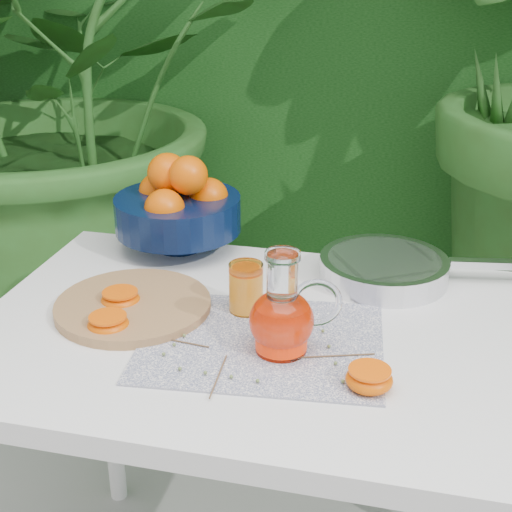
% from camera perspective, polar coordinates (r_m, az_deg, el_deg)
% --- Properties ---
extents(potted_plant_left, '(2.66, 2.66, 1.89)m').
position_cam_1_polar(potted_plant_left, '(2.59, -15.73, 13.35)').
color(potted_plant_left, '#2D5C1F').
rests_on(potted_plant_left, ground).
extents(white_table, '(1.00, 0.70, 0.75)m').
position_cam_1_polar(white_table, '(1.32, -0.21, -8.78)').
color(white_table, white).
rests_on(white_table, ground).
extents(placemat, '(0.44, 0.36, 0.00)m').
position_cam_1_polar(placemat, '(1.23, 0.45, -6.87)').
color(placemat, '#0C1947').
rests_on(placemat, white_table).
extents(cutting_board, '(0.36, 0.36, 0.02)m').
position_cam_1_polar(cutting_board, '(1.35, -9.80, -3.95)').
color(cutting_board, olive).
rests_on(cutting_board, white_table).
extents(fruit_bowl, '(0.29, 0.29, 0.22)m').
position_cam_1_polar(fruit_bowl, '(1.57, -6.22, 4.04)').
color(fruit_bowl, black).
rests_on(fruit_bowl, white_table).
extents(juice_pitcher, '(0.16, 0.13, 0.18)m').
position_cam_1_polar(juice_pitcher, '(1.17, 2.17, -4.94)').
color(juice_pitcher, white).
rests_on(juice_pitcher, white_table).
extents(juice_tumbler, '(0.07, 0.07, 0.09)m').
position_cam_1_polar(juice_tumbler, '(1.30, -0.80, -2.62)').
color(juice_tumbler, white).
rests_on(juice_tumbler, white_table).
extents(saute_pan, '(0.47, 0.30, 0.05)m').
position_cam_1_polar(saute_pan, '(1.46, 10.35, -0.91)').
color(saute_pan, silver).
rests_on(saute_pan, white_table).
extents(orange_halves, '(0.55, 0.23, 0.04)m').
position_cam_1_polar(orange_halves, '(1.23, -5.27, -6.05)').
color(orange_halves, '#EF6702').
rests_on(orange_halves, white_table).
extents(thyme_sprigs, '(0.38, 0.24, 0.01)m').
position_cam_1_polar(thyme_sprigs, '(1.18, -0.78, -8.06)').
color(thyme_sprigs, brown).
rests_on(thyme_sprigs, white_table).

